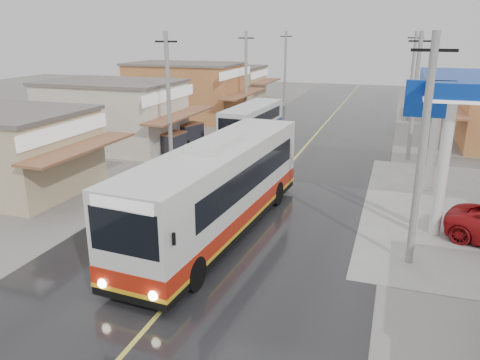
{
  "coord_description": "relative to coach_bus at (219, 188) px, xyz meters",
  "views": [
    {
      "loc": [
        6.1,
        -16.31,
        7.97
      ],
      "look_at": [
        -0.18,
        2.21,
        1.73
      ],
      "focal_mm": 35.0,
      "sensor_mm": 36.0,
      "label": 1
    }
  ],
  "objects": [
    {
      "name": "ground",
      "position": [
        0.43,
        -0.34,
        -1.91
      ],
      "size": [
        120.0,
        120.0,
        0.0
      ],
      "primitive_type": "plane",
      "color": "slate",
      "rests_on": "ground"
    },
    {
      "name": "road",
      "position": [
        0.43,
        14.66,
        -1.9
      ],
      "size": [
        12.0,
        90.0,
        0.02
      ],
      "primitive_type": "cube",
      "color": "black",
      "rests_on": "ground"
    },
    {
      "name": "centre_line",
      "position": [
        0.43,
        14.66,
        -1.89
      ],
      "size": [
        0.15,
        90.0,
        0.01
      ],
      "primitive_type": "cube",
      "color": "#D8CC4C",
      "rests_on": "road"
    },
    {
      "name": "shopfronts_left",
      "position": [
        -12.57,
        17.66,
        -1.91
      ],
      "size": [
        11.0,
        44.0,
        5.2
      ],
      "primitive_type": null,
      "color": "tan",
      "rests_on": "ground"
    },
    {
      "name": "utility_poles_left",
      "position": [
        -6.57,
        15.66,
        -1.91
      ],
      "size": [
        1.6,
        50.0,
        8.0
      ],
      "primitive_type": null,
      "color": "gray",
      "rests_on": "ground"
    },
    {
      "name": "utility_poles_right",
      "position": [
        7.43,
        14.66,
        -1.91
      ],
      "size": [
        1.6,
        36.0,
        8.0
      ],
      "primitive_type": null,
      "color": "gray",
      "rests_on": "ground"
    },
    {
      "name": "coach_bus",
      "position": [
        0.0,
        0.0,
        0.0
      ],
      "size": [
        3.65,
        12.85,
        3.97
      ],
      "rotation": [
        0.0,
        0.0,
        -0.07
      ],
      "color": "silver",
      "rests_on": "road"
    },
    {
      "name": "second_bus",
      "position": [
        -3.72,
        16.39,
        -0.45
      ],
      "size": [
        2.62,
        8.3,
        2.72
      ],
      "rotation": [
        0.0,
        0.0,
        -0.05
      ],
      "color": "silver",
      "rests_on": "road"
    },
    {
      "name": "cyclist",
      "position": [
        -4.25,
        6.16,
        -1.22
      ],
      "size": [
        0.88,
        2.02,
        2.12
      ],
      "rotation": [
        0.0,
        0.0,
        0.1
      ],
      "color": "black",
      "rests_on": "ground"
    },
    {
      "name": "tricycle_near",
      "position": [
        -7.57,
        10.96,
        -1.05
      ],
      "size": [
        1.42,
        2.05,
        1.51
      ],
      "rotation": [
        0.0,
        0.0,
        -0.07
      ],
      "color": "#26262D",
      "rests_on": "ground"
    },
    {
      "name": "tricycle_far",
      "position": [
        -7.81,
        14.0,
        -1.01
      ],
      "size": [
        1.95,
        2.4,
        1.58
      ],
      "rotation": [
        0.0,
        0.0,
        -0.37
      ],
      "color": "#26262D",
      "rests_on": "ground"
    },
    {
      "name": "tyre_stack",
      "position": [
        -6.61,
        5.13,
        -1.7
      ],
      "size": [
        0.85,
        0.85,
        0.43
      ],
      "color": "black",
      "rests_on": "ground"
    }
  ]
}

